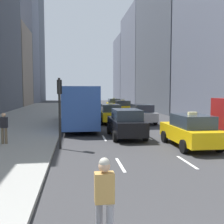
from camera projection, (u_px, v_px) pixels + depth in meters
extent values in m
cube|color=gray|center=(28.00, 118.00, 28.27)|extent=(8.00, 66.00, 0.15)
cube|color=white|center=(120.00, 165.00, 10.46)|extent=(0.12, 2.00, 0.01)
cube|color=white|center=(104.00, 138.00, 16.39)|extent=(0.12, 2.00, 0.01)
cube|color=white|center=(96.00, 125.00, 22.31)|extent=(0.12, 2.00, 0.01)
cube|color=white|center=(92.00, 118.00, 28.23)|extent=(0.12, 2.00, 0.01)
cube|color=white|center=(89.00, 113.00, 34.15)|extent=(0.12, 2.00, 0.01)
cube|color=white|center=(87.00, 110.00, 40.08)|extent=(0.12, 2.00, 0.01)
cube|color=white|center=(86.00, 108.00, 46.00)|extent=(0.12, 2.00, 0.01)
cube|color=white|center=(84.00, 106.00, 51.92)|extent=(0.12, 2.00, 0.01)
cube|color=white|center=(187.00, 162.00, 10.85)|extent=(0.12, 2.00, 0.01)
cube|color=white|center=(147.00, 137.00, 16.77)|extent=(0.12, 2.00, 0.01)
cube|color=white|center=(129.00, 125.00, 22.69)|extent=(0.12, 2.00, 0.01)
cube|color=white|center=(118.00, 118.00, 28.62)|extent=(0.12, 2.00, 0.01)
cube|color=white|center=(110.00, 113.00, 34.54)|extent=(0.12, 2.00, 0.01)
cube|color=white|center=(105.00, 110.00, 40.46)|extent=(0.12, 2.00, 0.01)
cube|color=white|center=(101.00, 107.00, 46.38)|extent=(0.12, 2.00, 0.01)
cube|color=white|center=(98.00, 106.00, 52.31)|extent=(0.12, 2.00, 0.01)
cube|color=white|center=(189.00, 136.00, 17.16)|extent=(0.12, 2.00, 0.01)
cube|color=white|center=(160.00, 124.00, 23.08)|extent=(0.12, 2.00, 0.01)
cube|color=white|center=(142.00, 117.00, 29.00)|extent=(0.12, 2.00, 0.01)
cube|color=white|center=(131.00, 113.00, 34.93)|extent=(0.12, 2.00, 0.01)
cube|color=white|center=(123.00, 110.00, 40.85)|extent=(0.12, 2.00, 0.01)
cube|color=white|center=(117.00, 107.00, 46.77)|extent=(0.12, 2.00, 0.01)
cube|color=white|center=(112.00, 105.00, 52.69)|extent=(0.12, 2.00, 0.01)
cube|color=gray|center=(12.00, 67.00, 50.67)|extent=(6.00, 11.21, 15.23)
cube|color=slate|center=(23.00, 41.00, 61.53)|extent=(6.00, 11.14, 29.43)
cube|color=#4C515B|center=(31.00, 47.00, 73.30)|extent=(6.00, 12.36, 30.12)
cube|color=slate|center=(141.00, 59.00, 56.12)|extent=(6.00, 15.85, 19.62)
cube|color=slate|center=(127.00, 70.00, 70.34)|extent=(6.00, 12.12, 17.01)
cube|color=yellow|center=(122.00, 108.00, 33.56)|extent=(1.80, 4.40, 0.76)
cube|color=#28333D|center=(123.00, 103.00, 33.24)|extent=(1.58, 2.29, 0.64)
cube|color=#F2E599|center=(123.00, 100.00, 33.21)|extent=(0.44, 0.20, 0.14)
cylinder|color=black|center=(114.00, 111.00, 34.81)|extent=(0.22, 0.66, 0.66)
cylinder|color=black|center=(127.00, 110.00, 35.06)|extent=(0.22, 0.66, 0.66)
cylinder|color=black|center=(117.00, 112.00, 32.12)|extent=(0.22, 0.66, 0.66)
cylinder|color=black|center=(131.00, 112.00, 32.37)|extent=(0.22, 0.66, 0.66)
cube|color=yellow|center=(114.00, 105.00, 41.09)|extent=(1.80, 4.40, 0.76)
cube|color=#28333D|center=(114.00, 101.00, 40.77)|extent=(1.58, 2.29, 0.64)
cube|color=#F2E599|center=(114.00, 98.00, 40.74)|extent=(0.44, 0.20, 0.14)
cylinder|color=black|center=(107.00, 107.00, 42.34)|extent=(0.22, 0.66, 0.66)
cylinder|color=black|center=(118.00, 107.00, 42.59)|extent=(0.22, 0.66, 0.66)
cylinder|color=black|center=(109.00, 108.00, 39.65)|extent=(0.22, 0.66, 0.66)
cylinder|color=black|center=(121.00, 108.00, 39.90)|extent=(0.22, 0.66, 0.66)
cube|color=yellow|center=(190.00, 134.00, 13.80)|extent=(1.80, 4.40, 0.76)
cube|color=#28333D|center=(192.00, 121.00, 13.48)|extent=(1.58, 2.29, 0.64)
cube|color=#F2E599|center=(192.00, 113.00, 13.45)|extent=(0.44, 0.20, 0.14)
cylinder|color=black|center=(164.00, 137.00, 15.05)|extent=(0.22, 0.66, 0.66)
cylinder|color=black|center=(194.00, 136.00, 15.30)|extent=(0.22, 0.66, 0.66)
cylinder|color=black|center=(184.00, 147.00, 12.36)|extent=(0.22, 0.66, 0.66)
cylinder|color=black|center=(219.00, 145.00, 12.61)|extent=(0.22, 0.66, 0.66)
cube|color=yellow|center=(110.00, 115.00, 24.04)|extent=(1.80, 4.40, 0.76)
cube|color=#28333D|center=(111.00, 108.00, 23.73)|extent=(1.58, 2.29, 0.64)
cube|color=#F2E599|center=(111.00, 104.00, 23.69)|extent=(0.44, 0.20, 0.14)
cylinder|color=black|center=(99.00, 118.00, 25.30)|extent=(0.22, 0.66, 0.66)
cylinder|color=black|center=(117.00, 118.00, 25.54)|extent=(0.22, 0.66, 0.66)
cylinder|color=black|center=(102.00, 121.00, 22.60)|extent=(0.22, 0.66, 0.66)
cylinder|color=black|center=(122.00, 121.00, 22.85)|extent=(0.22, 0.66, 0.66)
cube|color=#9EA0A5|center=(141.00, 115.00, 24.06)|extent=(1.80, 4.98, 0.76)
cube|color=#28333D|center=(142.00, 108.00, 23.70)|extent=(1.58, 2.59, 0.64)
cylinder|color=black|center=(128.00, 118.00, 25.49)|extent=(0.22, 0.66, 0.66)
cylinder|color=black|center=(146.00, 118.00, 25.74)|extent=(0.22, 0.66, 0.66)
cylinder|color=black|center=(135.00, 121.00, 22.44)|extent=(0.22, 0.66, 0.66)
cylinder|color=black|center=(155.00, 121.00, 22.69)|extent=(0.22, 0.66, 0.66)
cube|color=black|center=(126.00, 126.00, 16.63)|extent=(1.80, 4.56, 0.84)
cube|color=#28333D|center=(127.00, 114.00, 16.30)|extent=(1.58, 2.37, 0.64)
cylinder|color=black|center=(109.00, 129.00, 17.93)|extent=(0.22, 0.66, 0.66)
cylinder|color=black|center=(135.00, 129.00, 18.18)|extent=(0.22, 0.66, 0.66)
cylinder|color=black|center=(115.00, 136.00, 15.14)|extent=(0.22, 0.66, 0.66)
cylinder|color=black|center=(145.00, 136.00, 15.39)|extent=(0.22, 0.66, 0.66)
cube|color=#2D519E|center=(80.00, 104.00, 22.25)|extent=(2.50, 11.60, 2.90)
cube|color=#28333D|center=(79.00, 98.00, 27.90)|extent=(2.30, 0.12, 1.40)
cube|color=#28333D|center=(65.00, 100.00, 22.06)|extent=(0.08, 9.86, 1.10)
cube|color=yellow|center=(79.00, 90.00, 27.83)|extent=(1.50, 0.10, 0.36)
cylinder|color=black|center=(66.00, 116.00, 25.73)|extent=(0.30, 1.00, 1.00)
cylinder|color=black|center=(92.00, 115.00, 26.08)|extent=(0.30, 1.00, 1.00)
cylinder|color=black|center=(63.00, 125.00, 19.04)|extent=(0.30, 1.00, 1.00)
cylinder|color=black|center=(98.00, 124.00, 19.38)|extent=(0.30, 1.00, 1.00)
cylinder|color=black|center=(221.00, 138.00, 13.98)|extent=(0.28, 0.90, 0.90)
cylinder|color=gray|center=(99.00, 221.00, 4.97)|extent=(0.14, 0.14, 0.84)
cube|color=#B78C47|center=(104.00, 188.00, 4.81)|extent=(0.36, 0.22, 0.56)
sphere|color=tan|center=(104.00, 166.00, 4.77)|extent=(0.22, 0.22, 0.22)
sphere|color=#B2AD9E|center=(104.00, 163.00, 4.77)|extent=(0.20, 0.20, 0.20)
cylinder|color=brown|center=(3.00, 136.00, 13.84)|extent=(0.14, 0.14, 0.86)
cylinder|color=brown|center=(6.00, 136.00, 13.86)|extent=(0.14, 0.14, 0.86)
cube|color=black|center=(4.00, 122.00, 13.79)|extent=(0.36, 0.22, 0.56)
sphere|color=tan|center=(4.00, 115.00, 13.76)|extent=(0.22, 0.22, 0.22)
cylinder|color=black|center=(60.00, 114.00, 13.22)|extent=(0.12, 0.12, 3.60)
cube|color=black|center=(59.00, 87.00, 13.29)|extent=(0.24, 0.20, 0.72)
sphere|color=red|center=(59.00, 83.00, 13.38)|extent=(0.14, 0.14, 0.14)
sphere|color=#4C3F14|center=(60.00, 87.00, 13.39)|extent=(0.14, 0.14, 0.14)
sphere|color=#198C2D|center=(60.00, 92.00, 13.41)|extent=(0.14, 0.14, 0.14)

